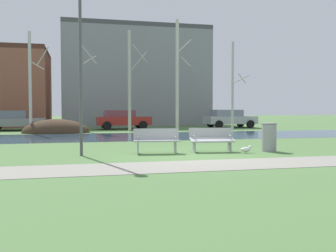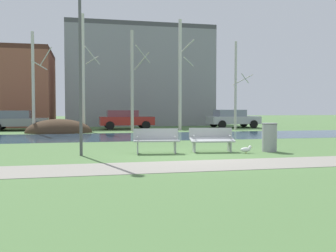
{
  "view_description": "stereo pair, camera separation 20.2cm",
  "coord_description": "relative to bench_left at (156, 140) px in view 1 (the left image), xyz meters",
  "views": [
    {
      "loc": [
        -3.73,
        -12.19,
        1.58
      ],
      "look_at": [
        -0.49,
        1.37,
        0.94
      ],
      "focal_mm": 40.85,
      "sensor_mm": 36.0,
      "label": 1
    },
    {
      "loc": [
        -3.53,
        -12.24,
        1.58
      ],
      "look_at": [
        -0.49,
        1.37,
        0.94
      ],
      "focal_mm": 40.85,
      "sensor_mm": 36.0,
      "label": 2
    }
  ],
  "objects": [
    {
      "name": "ground_plane",
      "position": [
        1.01,
        9.1,
        -0.47
      ],
      "size": [
        120.0,
        120.0,
        0.0
      ],
      "primitive_type": "plane",
      "color": "#4C703D"
    },
    {
      "name": "paved_path_strip",
      "position": [
        1.01,
        -3.1,
        -0.47
      ],
      "size": [
        60.0,
        2.0,
        0.01
      ],
      "primitive_type": "cube",
      "color": "gray",
      "rests_on": "ground"
    },
    {
      "name": "river_band",
      "position": [
        1.01,
        8.23,
        -0.47
      ],
      "size": [
        80.0,
        6.32,
        0.01
      ],
      "primitive_type": "cube",
      "color": "#284256",
      "rests_on": "ground"
    },
    {
      "name": "soil_mound",
      "position": [
        -4.03,
        12.58,
        -0.47
      ],
      "size": [
        4.27,
        2.43,
        1.8
      ],
      "primitive_type": "ellipsoid",
      "color": "#423021",
      "rests_on": "ground"
    },
    {
      "name": "bench_left",
      "position": [
        0.0,
        0.0,
        0.0
      ],
      "size": [
        1.65,
        0.74,
        0.87
      ],
      "color": "#9EA0A3",
      "rests_on": "ground"
    },
    {
      "name": "bench_right",
      "position": [
        2.05,
        0.0,
        0.0
      ],
      "size": [
        1.65,
        0.74,
        0.87
      ],
      "color": "#9EA0A3",
      "rests_on": "ground"
    },
    {
      "name": "trash_bin",
      "position": [
        4.16,
        -0.35,
        0.07
      ],
      "size": [
        0.56,
        0.56,
        1.05
      ],
      "color": "gray",
      "rests_on": "ground"
    },
    {
      "name": "seagull",
      "position": [
        3.12,
        -0.62,
        -0.34
      ],
      "size": [
        0.46,
        0.17,
        0.27
      ],
      "color": "white",
      "rests_on": "ground"
    },
    {
      "name": "streetlamp",
      "position": [
        -2.58,
        -0.07,
        3.43
      ],
      "size": [
        0.32,
        0.32,
        5.92
      ],
      "color": "#4C4C51",
      "rests_on": "ground"
    },
    {
      "name": "birch_far_left",
      "position": [
        -5.53,
        12.52,
        2.83
      ],
      "size": [
        1.28,
        2.03,
        6.44
      ],
      "color": "beige",
      "rests_on": "ground"
    },
    {
      "name": "birch_left",
      "position": [
        -2.41,
        13.9,
        3.61
      ],
      "size": [
        1.24,
        2.18,
        8.07
      ],
      "color": "beige",
      "rests_on": "ground"
    },
    {
      "name": "birch_center_left",
      "position": [
        0.93,
        13.52,
        3.13
      ],
      "size": [
        1.4,
        2.46,
        7.01
      ],
      "color": "#BCB7A8",
      "rests_on": "ground"
    },
    {
      "name": "birch_center",
      "position": [
        4.45,
        13.87,
        3.6
      ],
      "size": [
        1.18,
        2.07,
        8.01
      ],
      "color": "beige",
      "rests_on": "ground"
    },
    {
      "name": "birch_center_right",
      "position": [
        8.44,
        13.06,
        2.78
      ],
      "size": [
        1.39,
        2.29,
        6.45
      ],
      "color": "beige",
      "rests_on": "ground"
    },
    {
      "name": "parked_van_nearest_grey",
      "position": [
        -7.12,
        16.02,
        0.29
      ],
      "size": [
        4.06,
        2.11,
        1.44
      ],
      "color": "slate",
      "rests_on": "ground"
    },
    {
      "name": "parked_sedan_second_red",
      "position": [
        0.7,
        16.2,
        0.3
      ],
      "size": [
        4.11,
        2.05,
        1.45
      ],
      "color": "maroon",
      "rests_on": "ground"
    },
    {
      "name": "parked_hatch_third_silver",
      "position": [
        9.53,
        16.37,
        0.31
      ],
      "size": [
        4.15,
        2.15,
        1.48
      ],
      "color": "#B2B5BC",
      "rests_on": "ground"
    },
    {
      "name": "building_grey_warehouse",
      "position": [
        2.79,
        24.36,
        4.15
      ],
      "size": [
        13.51,
        8.02,
        9.24
      ],
      "color": "gray",
      "rests_on": "ground"
    }
  ]
}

